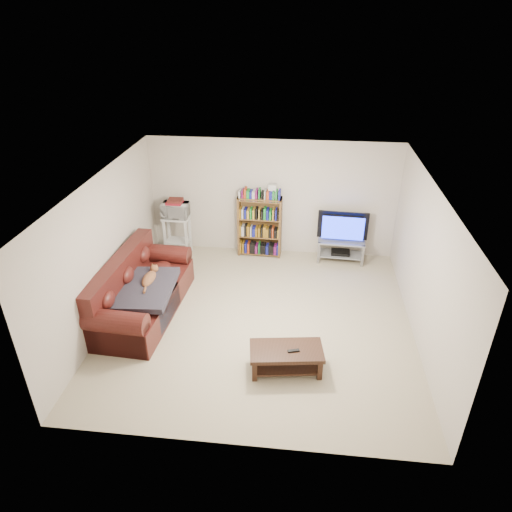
# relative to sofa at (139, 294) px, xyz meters

# --- Properties ---
(floor) EXTENTS (5.00, 5.00, 0.00)m
(floor) POSITION_rel_sofa_xyz_m (2.05, -0.02, -0.35)
(floor) COLOR #C1B390
(floor) RESTS_ON ground
(ceiling) EXTENTS (5.00, 5.00, 0.00)m
(ceiling) POSITION_rel_sofa_xyz_m (2.05, -0.02, 2.05)
(ceiling) COLOR white
(ceiling) RESTS_ON ground
(wall_back) EXTENTS (5.00, 0.00, 5.00)m
(wall_back) POSITION_rel_sofa_xyz_m (2.05, 2.48, 0.85)
(wall_back) COLOR beige
(wall_back) RESTS_ON ground
(wall_front) EXTENTS (5.00, 0.00, 5.00)m
(wall_front) POSITION_rel_sofa_xyz_m (2.05, -2.52, 0.85)
(wall_front) COLOR beige
(wall_front) RESTS_ON ground
(wall_left) EXTENTS (0.00, 5.00, 5.00)m
(wall_left) POSITION_rel_sofa_xyz_m (-0.45, -0.02, 0.85)
(wall_left) COLOR beige
(wall_left) RESTS_ON ground
(wall_right) EXTENTS (0.00, 5.00, 5.00)m
(wall_right) POSITION_rel_sofa_xyz_m (4.55, -0.02, 0.85)
(wall_right) COLOR beige
(wall_right) RESTS_ON ground
(sofa) EXTENTS (1.15, 2.41, 1.00)m
(sofa) POSITION_rel_sofa_xyz_m (0.00, 0.00, 0.00)
(sofa) COLOR #441511
(sofa) RESTS_ON floor
(blanket) EXTENTS (0.94, 1.20, 0.19)m
(blanket) POSITION_rel_sofa_xyz_m (0.18, -0.17, 0.23)
(blanket) COLOR #2D2934
(blanket) RESTS_ON sofa
(cat) EXTENTS (0.29, 0.66, 0.19)m
(cat) POSITION_rel_sofa_xyz_m (0.20, 0.04, 0.29)
(cat) COLOR brown
(cat) RESTS_ON sofa
(coffee_table) EXTENTS (1.10, 0.65, 0.38)m
(coffee_table) POSITION_rel_sofa_xyz_m (2.56, -1.16, -0.09)
(coffee_table) COLOR black
(coffee_table) RESTS_ON floor
(remote) EXTENTS (0.18, 0.09, 0.02)m
(remote) POSITION_rel_sofa_xyz_m (2.66, -1.20, 0.04)
(remote) COLOR black
(remote) RESTS_ON coffee_table
(tv_stand) EXTENTS (0.95, 0.47, 0.47)m
(tv_stand) POSITION_rel_sofa_xyz_m (3.49, 2.18, -0.03)
(tv_stand) COLOR #999EA3
(tv_stand) RESTS_ON floor
(television) EXTENTS (1.01, 0.18, 0.58)m
(television) POSITION_rel_sofa_xyz_m (3.49, 2.18, 0.41)
(television) COLOR black
(television) RESTS_ON tv_stand
(dvd_player) EXTENTS (0.39, 0.28, 0.06)m
(dvd_player) POSITION_rel_sofa_xyz_m (3.49, 2.18, -0.16)
(dvd_player) COLOR black
(dvd_player) RESTS_ON tv_stand
(bookshelf) EXTENTS (0.90, 0.31, 1.28)m
(bookshelf) POSITION_rel_sofa_xyz_m (1.82, 2.28, 0.32)
(bookshelf) COLOR brown
(bookshelf) RESTS_ON floor
(shelf_clutter) EXTENTS (0.66, 0.21, 0.28)m
(shelf_clutter) POSITION_rel_sofa_xyz_m (1.92, 2.29, 1.04)
(shelf_clutter) COLOR silver
(shelf_clutter) RESTS_ON bookshelf
(microwave_stand) EXTENTS (0.53, 0.39, 0.85)m
(microwave_stand) POSITION_rel_sofa_xyz_m (0.11, 2.12, 0.20)
(microwave_stand) COLOR silver
(microwave_stand) RESTS_ON floor
(microwave) EXTENTS (0.53, 0.36, 0.29)m
(microwave) POSITION_rel_sofa_xyz_m (0.11, 2.12, 0.65)
(microwave) COLOR silver
(microwave) RESTS_ON microwave_stand
(game_boxes) EXTENTS (0.31, 0.27, 0.05)m
(game_boxes) POSITION_rel_sofa_xyz_m (0.11, 2.12, 0.82)
(game_boxes) COLOR maroon
(game_boxes) RESTS_ON microwave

